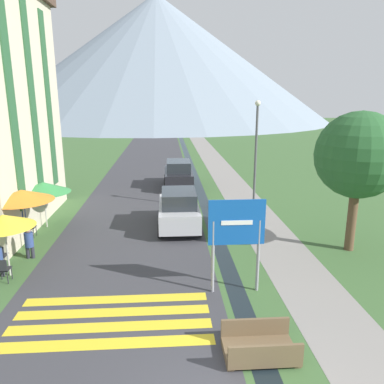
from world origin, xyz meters
The scene contains 20 objects.
ground_plane centered at (0.00, 20.00, 0.00)m, with size 160.00×160.00×0.00m, color #3D6033.
road centered at (-2.50, 30.00, 0.00)m, with size 6.40×60.00×0.01m.
footpath centered at (3.60, 30.00, 0.00)m, with size 2.20×60.00×0.01m.
drainage_channel centered at (1.20, 30.00, 0.00)m, with size 0.60×60.00×0.00m.
crosswalk_marking centered at (-2.50, 3.55, 0.01)m, with size 5.44×2.54×0.01m.
mountain_distant centered at (-2.78, 90.72, 14.67)m, with size 82.34×82.34×29.35m.
road_sign centered at (1.15, 4.87, 1.99)m, with size 1.73×0.11×3.00m.
footbridge centered at (1.20, 1.83, 0.23)m, with size 1.70×1.10×0.65m.
parked_car_near centered at (-0.40, 10.85, 0.91)m, with size 1.90×3.87×1.82m.
parked_car_far centered at (-0.15, 18.97, 0.91)m, with size 1.91×4.19×1.82m.
cafe_chair_far_right centered at (-6.88, 10.03, 0.51)m, with size 0.40×0.40×0.85m.
cafe_chair_near_left centered at (-6.89, 7.06, 0.51)m, with size 0.40×0.40×0.85m.
cafe_chair_nearest centered at (-6.34, 5.92, 0.51)m, with size 0.40×0.40×0.85m.
cafe_umbrella_front_yellow centered at (-6.35, 6.45, 1.97)m, with size 2.02×2.02×2.19m.
cafe_umbrella_middle_orange centered at (-6.60, 8.87, 2.21)m, with size 2.43×2.43×2.44m.
cafe_umbrella_rear_green centered at (-6.59, 11.40, 1.92)m, with size 2.44×2.44×2.17m.
person_seated_near centered at (-6.14, 7.87, 0.68)m, with size 0.32×0.32×1.23m.
person_standing_terrace centered at (-6.98, 9.57, 0.99)m, with size 0.32×0.32×1.70m.
streetlamp centered at (3.56, 12.78, 3.39)m, with size 0.28×0.28×5.78m.
tree_by_path centered at (6.31, 7.84, 3.80)m, with size 3.29×3.29×5.47m.
Camera 1 is at (-0.92, -5.68, 5.97)m, focal length 35.00 mm.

